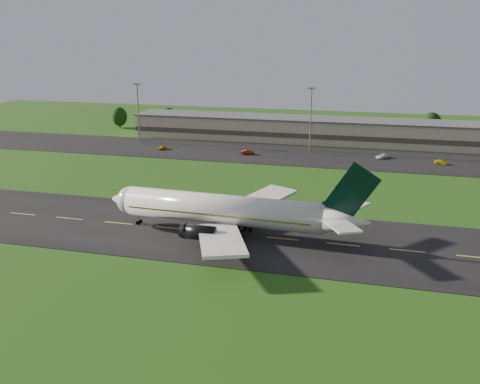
% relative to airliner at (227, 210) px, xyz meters
% --- Properties ---
extents(ground, '(360.00, 360.00, 0.00)m').
position_rel_airliner_xyz_m(ground, '(-0.50, 0.03, -4.66)').
color(ground, '#1F4711').
rests_on(ground, ground).
extents(taxiway, '(220.00, 30.00, 0.10)m').
position_rel_airliner_xyz_m(taxiway, '(-0.50, 0.03, -4.61)').
color(taxiway, black).
rests_on(taxiway, ground).
extents(apron, '(260.00, 30.00, 0.10)m').
position_rel_airliner_xyz_m(apron, '(-0.50, 72.03, -4.61)').
color(apron, black).
rests_on(apron, ground).
extents(airliner, '(51.29, 42.15, 15.57)m').
position_rel_airliner_xyz_m(airliner, '(0.00, 0.00, 0.00)').
color(airliner, white).
rests_on(airliner, ground).
extents(terminal, '(145.00, 16.00, 8.40)m').
position_rel_airliner_xyz_m(terminal, '(5.90, 96.22, -0.67)').
color(terminal, beige).
rests_on(terminal, ground).
extents(light_mast_west, '(2.40, 1.20, 20.35)m').
position_rel_airliner_xyz_m(light_mast_west, '(-55.50, 80.03, 8.08)').
color(light_mast_west, gray).
rests_on(light_mast_west, ground).
extents(light_mast_centre, '(2.40, 1.20, 20.35)m').
position_rel_airliner_xyz_m(light_mast_centre, '(4.50, 80.03, 8.08)').
color(light_mast_centre, gray).
rests_on(light_mast_centre, ground).
extents(tree_line, '(199.34, 10.21, 11.13)m').
position_rel_airliner_xyz_m(tree_line, '(40.41, 106.40, 0.42)').
color(tree_line, black).
rests_on(tree_line, ground).
extents(service_vehicle_a, '(2.19, 3.81, 1.22)m').
position_rel_airliner_xyz_m(service_vehicle_a, '(-42.52, 69.42, -3.95)').
color(service_vehicle_a, orange).
rests_on(service_vehicle_a, apron).
extents(service_vehicle_b, '(4.44, 2.27, 1.40)m').
position_rel_airliner_xyz_m(service_vehicle_b, '(-13.40, 69.04, -3.86)').
color(service_vehicle_b, maroon).
rests_on(service_vehicle_b, apron).
extents(service_vehicle_c, '(4.53, 4.91, 1.28)m').
position_rel_airliner_xyz_m(service_vehicle_c, '(27.50, 74.48, -3.92)').
color(service_vehicle_c, white).
rests_on(service_vehicle_c, apron).
extents(service_vehicle_d, '(4.45, 2.49, 1.22)m').
position_rel_airliner_xyz_m(service_vehicle_d, '(44.19, 70.53, -3.95)').
color(service_vehicle_d, '#D3BC0C').
rests_on(service_vehicle_d, apron).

